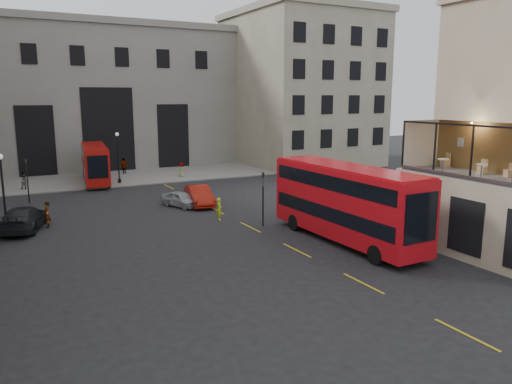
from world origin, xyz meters
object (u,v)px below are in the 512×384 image
cafe_table_far (443,163)px  pedestrian_d (182,170)px  bicycle (190,203)px  pedestrian_a (25,181)px  bus_far (95,162)px  car_b (199,196)px  pedestrian_e (47,215)px  cafe_chair_b (509,173)px  car_a (181,199)px  street_lamp_a (4,199)px  pedestrian_c (124,166)px  street_lamp_b (118,161)px  cafe_chair_c (482,170)px  bus_near (346,200)px  traffic_light_near (263,192)px  cyclist (219,209)px  car_c (24,218)px  cafe_table_mid (482,169)px  traffic_light_far (27,175)px  pedestrian_b (106,178)px

cafe_table_far → pedestrian_d: bearing=98.1°
bicycle → pedestrian_a: bearing=23.2°
bus_far → car_b: 16.31m
pedestrian_e → cafe_chair_b: bearing=57.2°
car_a → bus_far: bearing=84.4°
street_lamp_a → bicycle: street_lamp_a is taller
street_lamp_a → pedestrian_d: street_lamp_a is taller
bus_far → pedestrian_c: 6.00m
street_lamp_b → pedestrian_e: size_ratio=2.93×
pedestrian_c → car_b: bearing=68.6°
pedestrian_e → cafe_chair_c: size_ratio=2.16×
street_lamp_b → pedestrian_e: 17.68m
street_lamp_a → street_lamp_b: 19.42m
bus_near → bicycle: (-5.18, 13.58, -2.28)m
traffic_light_near → cyclist: traffic_light_near is taller
street_lamp_b → car_c: 18.37m
street_lamp_a → bicycle: size_ratio=3.39×
car_c → cafe_chair_b: bearing=158.9°
car_c → car_a: bearing=-152.6°
traffic_light_near → cyclist: size_ratio=2.30×
bus_near → cafe_table_mid: 7.83m
street_lamp_a → pedestrian_a: bearing=82.8°
car_b → pedestrian_d: size_ratio=2.93×
car_a → pedestrian_e: size_ratio=2.05×
traffic_light_near → cafe_table_mid: bearing=-60.2°
cafe_table_far → cafe_chair_c: size_ratio=0.94×
street_lamp_a → pedestrian_e: 3.00m
car_c → cafe_chair_c: size_ratio=6.68×
cafe_table_mid → bus_far: bearing=111.3°
street_lamp_a → car_c: bearing=29.5°
car_c → traffic_light_far: bearing=-77.6°
bus_far → cafe_chair_c: (15.24, -34.73, 2.62)m
car_b → cyclist: (-0.56, -5.45, 0.01)m
pedestrian_c → pedestrian_d: pedestrian_c is taller
car_b → pedestrian_b: 13.57m
bus_near → cafe_table_far: bearing=-40.6°
traffic_light_far → pedestrian_c: traffic_light_far is taller
traffic_light_far → car_b: traffic_light_far is taller
street_lamp_b → pedestrian_e: bearing=-118.7°
bicycle → pedestrian_c: (-0.51, 20.32, 0.57)m
pedestrian_c → cafe_chair_c: size_ratio=2.32×
bus_far → pedestrian_c: (3.97, 4.32, -1.26)m
cafe_table_far → cafe_chair_c: 2.13m
car_c → pedestrian_d: (17.04, 16.28, 0.02)m
street_lamp_b → bus_far: street_lamp_b is taller
traffic_light_near → pedestrian_b: traffic_light_near is taller
pedestrian_b → cafe_table_far: bearing=-114.2°
car_a → car_b: bearing=-27.5°
street_lamp_a → bus_near: street_lamp_a is taller
pedestrian_d → pedestrian_e: bearing=120.8°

